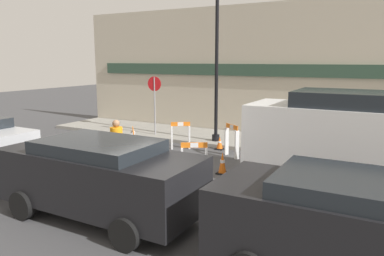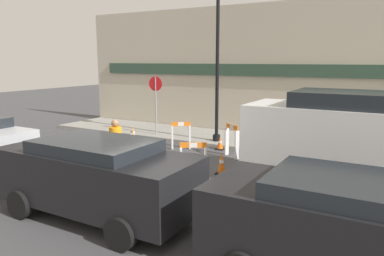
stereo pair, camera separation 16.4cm
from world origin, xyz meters
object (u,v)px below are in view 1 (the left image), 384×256
object	(u,v)px
stop_sign	(155,96)
person_worker	(117,147)
parked_car_2	(357,225)
parked_car_1	(99,174)
streetlamp_post	(217,41)
work_van	(352,137)

from	to	relation	value
stop_sign	person_worker	distance (m)	5.59
person_worker	parked_car_2	world-z (taller)	person_worker
stop_sign	parked_car_1	distance (m)	8.15
streetlamp_post	person_worker	bearing A→B (deg)	-96.02
person_worker	parked_car_2	distance (m)	6.62
streetlamp_post	parked_car_1	size ratio (longest dim) A/B	1.39
streetlamp_post	work_van	size ratio (longest dim) A/B	1.17
parked_car_1	work_van	bearing A→B (deg)	45.26
streetlamp_post	person_worker	world-z (taller)	streetlamp_post
work_van	parked_car_1	bearing A→B (deg)	-134.74
person_worker	streetlamp_post	bearing A→B (deg)	9.87
work_van	streetlamp_post	bearing A→B (deg)	149.69
stop_sign	parked_car_1	world-z (taller)	stop_sign
stop_sign	parked_car_1	size ratio (longest dim) A/B	0.56
streetlamp_post	parked_car_2	distance (m)	9.76
stop_sign	parked_car_2	xyz separation A→B (m)	(8.47, -7.25, -0.83)
streetlamp_post	parked_car_2	bearing A→B (deg)	-52.13
streetlamp_post	work_van	world-z (taller)	streetlamp_post
parked_car_1	work_van	distance (m)	6.10
parked_car_1	parked_car_2	size ratio (longest dim) A/B	1.04
parked_car_1	work_van	xyz separation A→B (m)	(4.28, 4.32, 0.41)
person_worker	work_van	distance (m)	6.09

